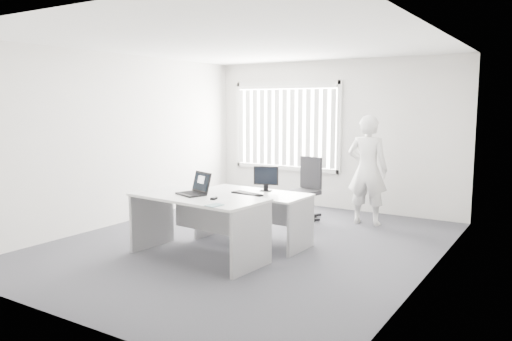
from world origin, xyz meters
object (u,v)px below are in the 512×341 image
Objects in this scene: desk_far at (253,206)px; desk_near at (198,213)px; office_chair at (305,200)px; person at (367,170)px; monitor at (266,179)px; laptop at (191,184)px.

desk_near is at bearing -100.65° from desk_far.
person is at bearing 24.88° from office_chair.
desk_near is at bearing -123.68° from monitor.
laptop is at bearing 176.89° from desk_near.
laptop reaches higher than desk_near.
desk_near is at bearing 12.18° from laptop.
person is 1.98m from monitor.
desk_near is at bearing -78.85° from office_chair.
desk_far is 4.35× the size of laptop.
person reaches higher than office_chair.
desk_near is 4.93× the size of laptop.
monitor is at bearing 88.90° from laptop.
desk_far is 0.90× the size of person.
office_chair reaches higher than desk_far.
person is (1.20, 2.95, 0.32)m from desk_near.
person is at bearing 85.42° from laptop.
office_chair is at bearing 91.29° from desk_near.
monitor reaches higher than office_chair.
office_chair is at bearing 104.01° from laptop.
laptop is 1.04× the size of monitor.
desk_far is 1.52× the size of office_chair.
laptop is 1.24m from monitor.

